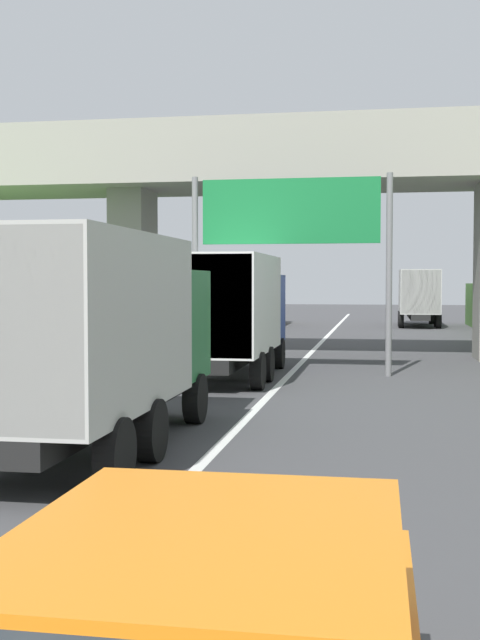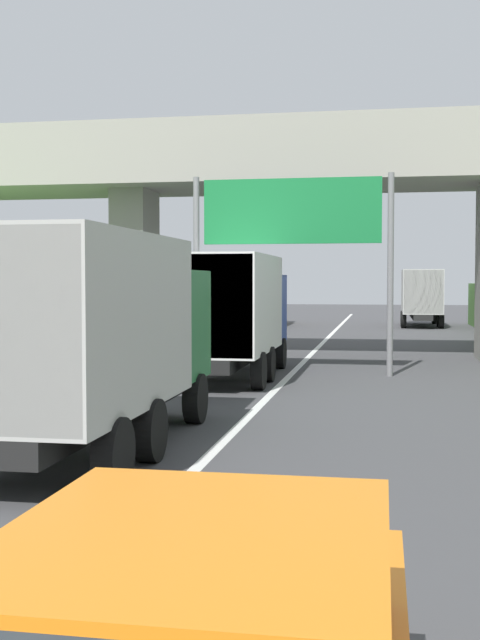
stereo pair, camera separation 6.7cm
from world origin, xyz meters
The scene contains 7 objects.
lane_centre_stripe centered at (0.00, 25.49, 0.00)m, with size 0.20×90.98×0.01m, color white.
overpass_bridge centered at (0.00, 31.86, 6.35)m, with size 40.00×4.80×8.33m.
overhead_highway_sign centered at (0.00, 26.10, 4.35)m, with size 5.88×0.18×5.83m.
truck_green centered at (-1.85, 14.78, 1.93)m, with size 2.44×7.30×3.44m.
truck_blue centered at (-1.48, 24.81, 1.93)m, with size 2.44×7.30×3.44m.
truck_yellow centered at (-4.92, 51.66, 1.93)m, with size 2.44×7.30×3.44m.
truck_silver centered at (4.89, 53.13, 1.93)m, with size 2.44×7.30×3.44m.
Camera 2 is at (2.68, 2.49, 2.72)m, focal length 45.48 mm.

